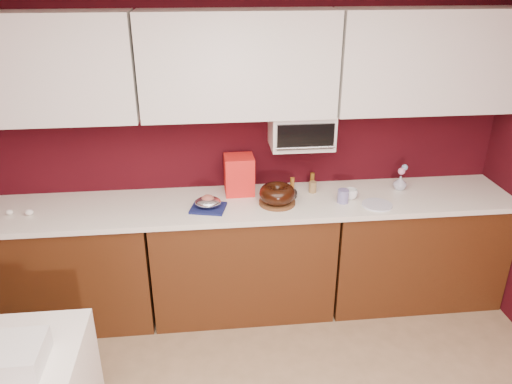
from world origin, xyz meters
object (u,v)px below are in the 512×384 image
at_px(toaster_oven, 301,130).
at_px(newspaper_stack, 7,357).
at_px(foil_ham_nest, 208,202).
at_px(pandoro_box, 239,175).
at_px(bundt_cake, 277,194).
at_px(flower_vase, 400,182).
at_px(blue_jar, 343,196).
at_px(coffee_mug, 351,193).

distance_m(toaster_oven, newspaper_stack, 2.30).
bearing_deg(foil_ham_nest, pandoro_box, 46.81).
height_order(bundt_cake, flower_vase, bundt_cake).
distance_m(toaster_oven, bundt_cake, 0.50).
relative_size(blue_jar, flower_vase, 0.80).
bearing_deg(pandoro_box, newspaper_stack, -129.71).
bearing_deg(bundt_cake, blue_jar, -2.98).
bearing_deg(newspaper_stack, pandoro_box, 51.63).
bearing_deg(newspaper_stack, flower_vase, 30.84).
xyz_separation_m(foil_ham_nest, flower_vase, (1.46, 0.19, 0.01)).
height_order(foil_ham_nest, coffee_mug, coffee_mug).
height_order(bundt_cake, foil_ham_nest, bundt_cake).
distance_m(bundt_cake, coffee_mug, 0.55).
distance_m(bundt_cake, foil_ham_nest, 0.49).
relative_size(bundt_cake, blue_jar, 2.65).
distance_m(foil_ham_nest, pandoro_box, 0.36).
distance_m(toaster_oven, coffee_mug, 0.59).
distance_m(blue_jar, flower_vase, 0.52).
distance_m(coffee_mug, newspaper_stack, 2.39).
bearing_deg(blue_jar, newspaper_stack, -146.71).
xyz_separation_m(foil_ham_nest, pandoro_box, (0.24, 0.25, 0.09)).
height_order(bundt_cake, pandoro_box, pandoro_box).
distance_m(foil_ham_nest, blue_jar, 0.97).
bearing_deg(coffee_mug, bundt_cake, -177.25).
height_order(foil_ham_nest, flower_vase, flower_vase).
relative_size(coffee_mug, blue_jar, 0.95).
xyz_separation_m(bundt_cake, foil_ham_nest, (-0.49, -0.03, -0.03)).
bearing_deg(toaster_oven, blue_jar, -42.15).
height_order(pandoro_box, newspaper_stack, pandoro_box).
bearing_deg(coffee_mug, flower_vase, 17.07).
xyz_separation_m(toaster_oven, flower_vase, (0.76, -0.07, -0.41)).
bearing_deg(bundt_cake, coffee_mug, 2.75).
relative_size(foil_ham_nest, pandoro_box, 0.63).
bearing_deg(foil_ham_nest, coffee_mug, 3.22).
height_order(foil_ham_nest, pandoro_box, pandoro_box).
bearing_deg(blue_jar, pandoro_box, 161.23).
relative_size(toaster_oven, blue_jar, 4.65).
relative_size(foil_ham_nest, coffee_mug, 2.00).
height_order(bundt_cake, newspaper_stack, bundt_cake).
distance_m(coffee_mug, flower_vase, 0.44).
bearing_deg(toaster_oven, pandoro_box, -179.99).
bearing_deg(toaster_oven, bundt_cake, -132.06).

